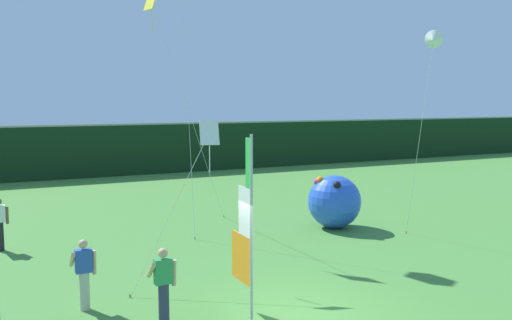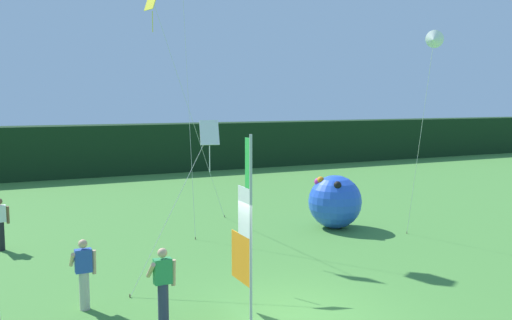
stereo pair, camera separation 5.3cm
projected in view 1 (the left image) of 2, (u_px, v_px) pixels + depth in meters
ground_plane at (293, 317)px, 11.66m from camera, size 120.00×120.00×0.00m
distant_treeline at (94, 150)px, 33.82m from camera, size 80.00×2.40×3.14m
banner_flag at (245, 231)px, 11.50m from camera, size 0.06×1.03×3.96m
person_mid_field at (84, 273)px, 12.01m from camera, size 0.55×0.48×1.60m
person_far_right at (163, 286)px, 11.03m from camera, size 0.55×0.48×1.68m
inflatable_balloon at (334, 202)px, 19.79m from camera, size 1.95×1.95×1.95m
kite_yellow_diamond_0 at (156, 14)px, 18.37m from camera, size 3.40×1.78×8.48m
kite_white_diamond_2 at (206, 141)px, 14.00m from camera, size 2.61×0.93×4.15m
kite_white_delta_3 at (433, 41)px, 16.62m from camera, size 0.92×1.96×6.80m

